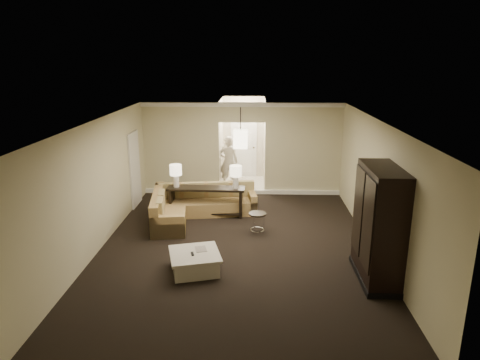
{
  "coord_description": "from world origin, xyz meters",
  "views": [
    {
      "loc": [
        0.39,
        -8.68,
        4.07
      ],
      "look_at": [
        0.04,
        1.2,
        1.23
      ],
      "focal_mm": 32.0,
      "sensor_mm": 36.0,
      "label": 1
    }
  ],
  "objects_px": {
    "sectional_sofa": "(194,206)",
    "drink_table": "(257,219)",
    "coffee_table": "(195,261)",
    "console_table": "(206,199)",
    "armoire": "(378,227)",
    "person": "(229,159)"
  },
  "relations": [
    {
      "from": "console_table",
      "to": "person",
      "type": "height_order",
      "value": "person"
    },
    {
      "from": "coffee_table",
      "to": "console_table",
      "type": "relative_size",
      "value": 0.57
    },
    {
      "from": "sectional_sofa",
      "to": "console_table",
      "type": "height_order",
      "value": "sectional_sofa"
    },
    {
      "from": "console_table",
      "to": "drink_table",
      "type": "bearing_deg",
      "value": -38.61
    },
    {
      "from": "coffee_table",
      "to": "drink_table",
      "type": "relative_size",
      "value": 2.27
    },
    {
      "from": "sectional_sofa",
      "to": "armoire",
      "type": "distance_m",
      "value": 5.0
    },
    {
      "from": "coffee_table",
      "to": "person",
      "type": "xyz_separation_m",
      "value": [
        0.32,
        5.69,
        0.73
      ]
    },
    {
      "from": "sectional_sofa",
      "to": "armoire",
      "type": "bearing_deg",
      "value": -46.6
    },
    {
      "from": "sectional_sofa",
      "to": "armoire",
      "type": "height_order",
      "value": "armoire"
    },
    {
      "from": "sectional_sofa",
      "to": "console_table",
      "type": "bearing_deg",
      "value": 20.29
    },
    {
      "from": "sectional_sofa",
      "to": "drink_table",
      "type": "bearing_deg",
      "value": -38.96
    },
    {
      "from": "console_table",
      "to": "sectional_sofa",
      "type": "bearing_deg",
      "value": -149.64
    },
    {
      "from": "coffee_table",
      "to": "armoire",
      "type": "distance_m",
      "value": 3.57
    },
    {
      "from": "coffee_table",
      "to": "drink_table",
      "type": "xyz_separation_m",
      "value": [
        1.24,
        1.91,
        0.17
      ]
    },
    {
      "from": "console_table",
      "to": "coffee_table",
      "type": "bearing_deg",
      "value": -86.02
    },
    {
      "from": "person",
      "to": "sectional_sofa",
      "type": "bearing_deg",
      "value": 79.38
    },
    {
      "from": "coffee_table",
      "to": "drink_table",
      "type": "height_order",
      "value": "drink_table"
    },
    {
      "from": "sectional_sofa",
      "to": "console_table",
      "type": "relative_size",
      "value": 1.36
    },
    {
      "from": "console_table",
      "to": "armoire",
      "type": "xyz_separation_m",
      "value": [
        3.57,
        -3.24,
        0.58
      ]
    },
    {
      "from": "sectional_sofa",
      "to": "person",
      "type": "xyz_separation_m",
      "value": [
        0.74,
        2.79,
        0.61
      ]
    },
    {
      "from": "console_table",
      "to": "armoire",
      "type": "bearing_deg",
      "value": -40.33
    },
    {
      "from": "sectional_sofa",
      "to": "drink_table",
      "type": "relative_size",
      "value": 5.4
    }
  ]
}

